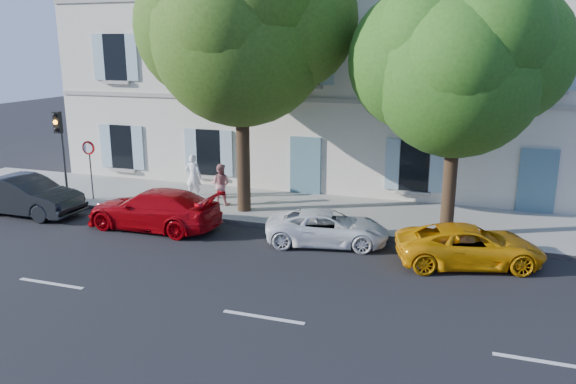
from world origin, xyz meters
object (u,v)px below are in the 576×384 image
(tree_left, at_px, (241,36))
(car_white_coupe, at_px, (328,228))
(pedestrian_b, at_px, (220,184))
(car_red_coupe, at_px, (154,209))
(road_sign, at_px, (89,157))
(tree_right, at_px, (458,71))
(pedestrian_a, at_px, (194,176))
(traffic_light, at_px, (60,137))
(car_yellow_supercar, at_px, (470,246))
(car_dark_sedan, at_px, (25,196))

(tree_left, bearing_deg, car_white_coupe, -29.99)
(pedestrian_b, bearing_deg, car_red_coupe, 67.69)
(car_red_coupe, distance_m, road_sign, 4.71)
(car_white_coupe, relative_size, tree_right, 0.47)
(road_sign, bearing_deg, car_white_coupe, -9.53)
(tree_left, height_order, tree_right, tree_left)
(pedestrian_a, bearing_deg, traffic_light, 18.60)
(pedestrian_b, bearing_deg, pedestrian_a, -20.49)
(car_yellow_supercar, distance_m, tree_left, 10.27)
(car_red_coupe, xyz_separation_m, pedestrian_b, (1.11, 3.00, 0.26))
(car_white_coupe, relative_size, road_sign, 1.64)
(car_white_coupe, relative_size, traffic_light, 1.09)
(tree_right, xyz_separation_m, pedestrian_b, (-8.47, 1.00, -4.39))
(pedestrian_b, bearing_deg, car_dark_sedan, 23.36)
(traffic_light, xyz_separation_m, road_sign, (0.89, 0.49, -0.85))
(car_red_coupe, distance_m, car_white_coupe, 6.05)
(tree_right, bearing_deg, pedestrian_b, 173.27)
(car_red_coupe, height_order, road_sign, road_sign)
(tree_right, bearing_deg, car_yellow_supercar, -69.96)
(pedestrian_a, bearing_deg, pedestrian_b, 158.09)
(car_dark_sedan, bearing_deg, car_yellow_supercar, -88.49)
(car_yellow_supercar, height_order, pedestrian_b, pedestrian_b)
(traffic_light, bearing_deg, car_white_coupe, -6.25)
(tree_right, height_order, pedestrian_a, tree_right)
(tree_left, bearing_deg, tree_right, -4.21)
(car_yellow_supercar, xyz_separation_m, traffic_light, (-15.28, 1.62, 2.12))
(car_white_coupe, distance_m, pedestrian_a, 7.06)
(road_sign, height_order, pedestrian_b, road_sign)
(car_red_coupe, bearing_deg, pedestrian_a, -174.20)
(car_yellow_supercar, xyz_separation_m, pedestrian_b, (-9.21, 3.05, 0.37))
(car_white_coupe, bearing_deg, road_sign, 69.64)
(car_yellow_supercar, bearing_deg, car_red_coupe, 73.14)
(tree_left, bearing_deg, pedestrian_b, 158.46)
(car_yellow_supercar, relative_size, road_sign, 1.76)
(pedestrian_a, bearing_deg, tree_right, 168.11)
(car_dark_sedan, distance_m, traffic_light, 2.60)
(tree_left, xyz_separation_m, road_sign, (-6.35, -0.47, -4.56))
(tree_right, distance_m, pedestrian_b, 9.59)
(traffic_light, bearing_deg, pedestrian_b, 13.25)
(car_red_coupe, bearing_deg, pedestrian_b, 160.86)
(car_dark_sedan, xyz_separation_m, pedestrian_a, (5.09, 3.54, 0.32))
(car_white_coupe, bearing_deg, pedestrian_b, 51.07)
(car_red_coupe, relative_size, traffic_light, 1.34)
(tree_left, height_order, pedestrian_b, tree_left)
(tree_right, xyz_separation_m, traffic_light, (-14.53, -0.43, -2.64))
(car_dark_sedan, relative_size, traffic_light, 1.25)
(car_yellow_supercar, relative_size, tree_right, 0.51)
(car_white_coupe, distance_m, tree_left, 7.30)
(car_yellow_supercar, bearing_deg, tree_left, 55.58)
(car_dark_sedan, xyz_separation_m, road_sign, (1.31, 2.14, 1.12))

